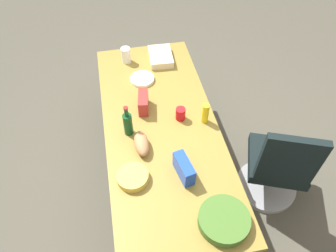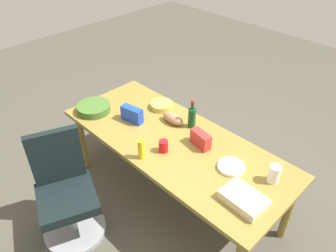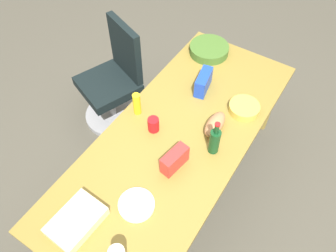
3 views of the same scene
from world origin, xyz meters
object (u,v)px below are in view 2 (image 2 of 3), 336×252
chip_bowl (162,105)px  red_solo_cup (163,146)px  mustard_bottle (141,149)px  salad_bowl (94,108)px  bread_loaf (173,118)px  office_chair (67,198)px  paper_plate_stack (231,167)px  chip_bag_red (201,139)px  mayo_jar (274,174)px  chip_bag_blue (132,114)px  sheet_cake (244,199)px  conference_table (174,146)px  wine_bottle (192,117)px

chip_bowl → red_solo_cup: bearing=-42.4°
chip_bowl → mustard_bottle: (0.44, -0.65, 0.06)m
salad_bowl → bread_loaf: bread_loaf is taller
office_chair → paper_plate_stack: size_ratio=4.59×
chip_bag_red → mayo_jar: mayo_jar is taller
chip_bag_red → chip_bag_blue: size_ratio=0.91×
sheet_cake → mustard_bottle: bearing=-166.9°
conference_table → wine_bottle: bearing=95.6°
chip_bowl → bread_loaf: 0.29m
chip_bowl → wine_bottle: size_ratio=0.79×
wine_bottle → mayo_jar: bearing=-5.3°
chip_bag_blue → mustard_bottle: (0.47, -0.29, 0.02)m
conference_table → mayo_jar: mayo_jar is taller
chip_bag_red → bread_loaf: (-0.41, 0.08, -0.02)m
office_chair → sheet_cake: size_ratio=3.15×
paper_plate_stack → red_solo_cup: bearing=-155.9°
paper_plate_stack → red_solo_cup: (-0.54, -0.24, 0.04)m
chip_bag_red → salad_bowl: bearing=-162.6°
red_solo_cup → mayo_jar: (0.85, 0.35, 0.02)m
mustard_bottle → chip_bowl: bearing=123.9°
salad_bowl → sheet_cake: 1.76m
chip_bowl → red_solo_cup: red_solo_cup is taller
chip_bag_red → sheet_cake: (0.64, -0.27, -0.04)m
conference_table → red_solo_cup: bearing=-75.8°
wine_bottle → conference_table: bearing=-84.4°
salad_bowl → red_solo_cup: bearing=4.1°
sheet_cake → wine_bottle: bearing=154.5°
conference_table → office_chair: bearing=-112.8°
salad_bowl → bread_loaf: bearing=31.2°
red_solo_cup → chip_bowl: bearing=137.6°
mayo_jar → wine_bottle: wine_bottle is taller
red_solo_cup → bread_loaf: 0.43m
chip_bag_blue → bread_loaf: bearing=41.0°
office_chair → chip_bag_blue: size_ratio=4.59×
red_solo_cup → wine_bottle: size_ratio=0.38×
mustard_bottle → conference_table: bearing=86.2°
conference_table → mayo_jar: bearing=11.3°
conference_table → paper_plate_stack: (0.58, 0.07, 0.09)m
red_solo_cup → chip_bag_blue: (-0.54, 0.10, 0.02)m
wine_bottle → chip_bag_red: bearing=-32.5°
mayo_jar → wine_bottle: 0.93m
red_solo_cup → chip_bag_red: bearing=58.4°
red_solo_cup → mayo_jar: size_ratio=0.72×
paper_plate_stack → chip_bag_blue: bearing=-172.4°
chip_bowl → paper_plate_stack: chip_bowl is taller
office_chair → chip_bag_red: bearing=59.6°
chip_bowl → chip_bag_red: 0.70m
red_solo_cup → salad_bowl: 0.95m
mayo_jar → mustard_bottle: bearing=-149.5°
chip_bag_red → office_chair: bearing=-120.4°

